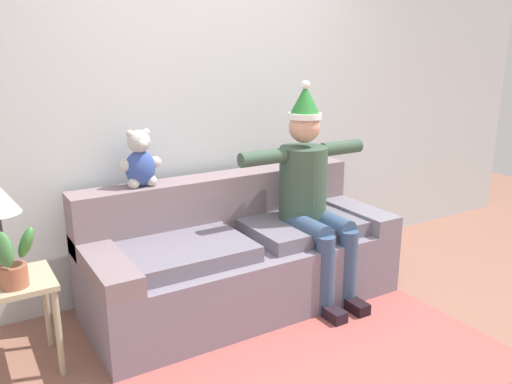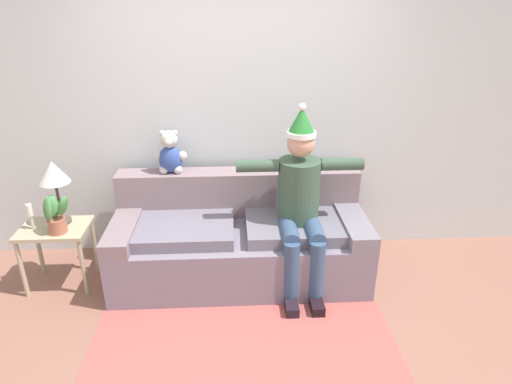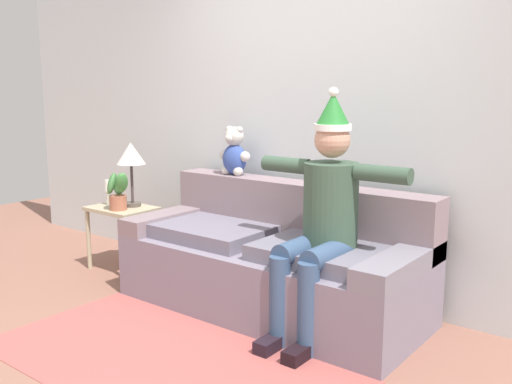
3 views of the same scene
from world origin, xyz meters
The scene contains 10 objects.
ground_plane centered at (0.00, 0.00, 0.00)m, with size 10.00×10.00×0.00m, color #91604F.
back_wall centered at (0.00, 1.55, 1.35)m, with size 7.00×0.10×2.70m, color silver.
couch centered at (0.00, 1.02, 0.34)m, with size 2.13×0.89×0.86m.
person_seated centered at (0.49, 0.86, 0.78)m, with size 1.02×0.77×1.53m.
teddy_bear centered at (-0.58, 1.30, 1.03)m, with size 0.29×0.17×0.38m.
side_table centered at (-1.52, 0.93, 0.45)m, with size 0.54×0.40×0.54m.
table_lamp centered at (-1.47, 1.01, 0.96)m, with size 0.24×0.24×0.54m.
potted_plant centered at (-1.44, 0.84, 0.70)m, with size 0.25×0.24×0.34m.
candle_tall centered at (-1.67, 0.91, 0.68)m, with size 0.04×0.04×0.22m.
area_rug centered at (0.00, -0.02, 0.00)m, with size 2.17×1.12×0.01m, color #AC534E.
Camera 3 is at (2.24, -2.05, 1.52)m, focal length 39.81 mm.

